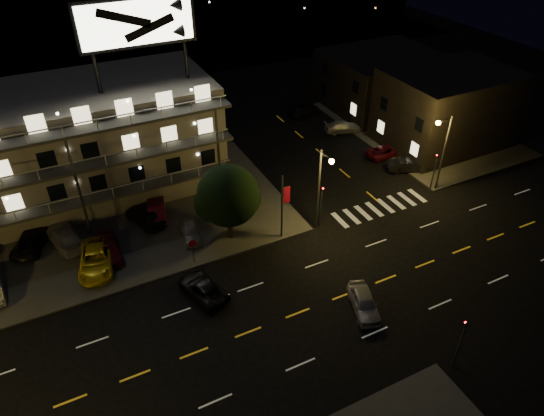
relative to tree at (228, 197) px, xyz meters
name	(u,v)px	position (x,y,z in m)	size (l,w,h in m)	color
ground	(273,323)	(-0.94, -10.40, -4.28)	(140.00, 140.00, 0.00)	black
curb_nw	(39,223)	(-14.94, 9.60, -4.20)	(44.00, 24.00, 0.15)	#393937
curb_ne	(417,128)	(29.06, 9.60, -4.20)	(16.00, 24.00, 0.15)	#393937
motel	(66,145)	(-10.88, 13.48, 1.06)	(28.00, 13.80, 18.10)	gray
side_bldg_front	(447,108)	(29.05, 5.60, -0.03)	(14.06, 10.00, 8.50)	black
side_bldg_back	(381,80)	(29.05, 17.60, -0.78)	(14.06, 12.00, 7.00)	black
streetlight_nc	(321,183)	(7.56, -2.47, 0.68)	(0.44, 1.92, 8.00)	#2D2D30
streetlight_ne	(442,147)	(21.20, -2.10, 0.68)	(1.92, 0.44, 8.00)	#2D2D30
signal_nw	(321,201)	(8.06, -1.91, -1.71)	(0.20, 0.27, 4.60)	#2D2D30
signal_sw	(462,339)	(8.06, -18.90, -1.71)	(0.20, 0.27, 4.60)	#2D2D30
signal_ne	(435,168)	(21.06, -1.90, -1.71)	(0.27, 0.20, 4.60)	#2D2D30
banner_north	(283,205)	(4.15, -2.00, -0.85)	(0.83, 0.16, 6.40)	#2D2D30
stop_sign	(193,247)	(-3.94, -1.83, -2.57)	(0.91, 0.11, 2.61)	#2D2D30
tree	(228,197)	(0.00, 0.00, 0.00)	(5.52, 5.32, 6.95)	black
lot_car_2	(96,259)	(-11.17, 1.17, -3.36)	(2.55, 5.54, 1.54)	yellow
lot_car_3	(109,249)	(-9.95, 2.09, -3.50)	(1.77, 4.36, 1.27)	maroon
lot_car_4	(190,231)	(-3.14, 1.44, -3.50)	(1.48, 3.69, 1.26)	#9C9CA2
lot_car_6	(31,240)	(-15.67, 6.24, -3.47)	(2.19, 4.75, 1.32)	black
lot_car_7	(65,236)	(-13.05, 5.36, -3.36)	(2.15, 5.29, 1.54)	#9C9CA2
lot_car_8	(145,216)	(-6.17, 5.20, -3.38)	(1.78, 4.42, 1.51)	black
lot_car_9	(157,210)	(-4.93, 5.71, -3.40)	(1.54, 4.42, 1.46)	maroon
side_car_0	(408,165)	(21.35, 2.01, -3.58)	(1.48, 4.24, 1.40)	black
side_car_1	(385,151)	(21.10, 5.71, -3.66)	(2.04, 4.42, 1.23)	maroon
side_car_2	(343,127)	(20.24, 12.92, -3.62)	(1.85, 4.56, 1.32)	#9C9CA2
side_car_3	(304,110)	(18.27, 19.22, -3.52)	(1.79, 4.45, 1.51)	black
road_car_east	(364,302)	(5.60, -12.21, -3.56)	(1.69, 4.20, 1.43)	#9C9CA2
road_car_west	(202,288)	(-4.50, -5.45, -3.63)	(2.15, 4.67, 1.30)	black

